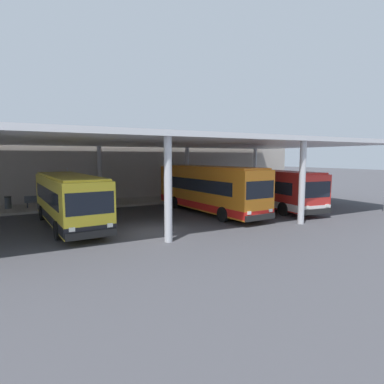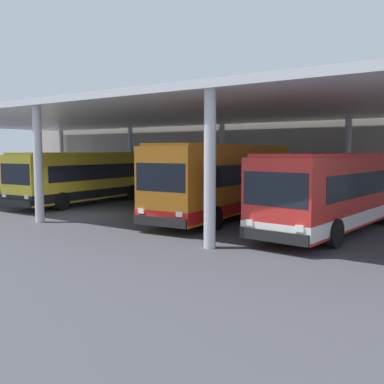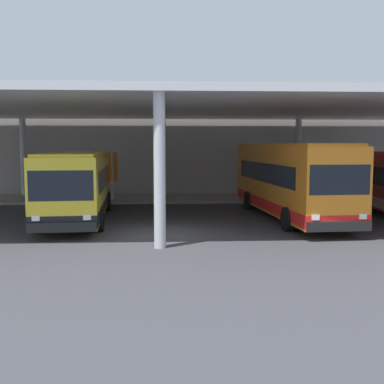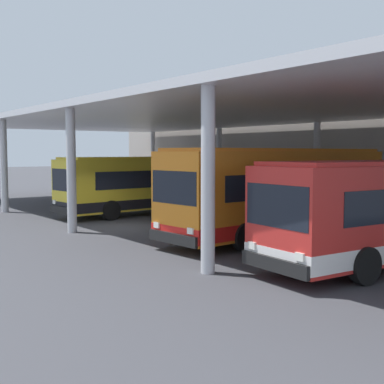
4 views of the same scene
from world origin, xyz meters
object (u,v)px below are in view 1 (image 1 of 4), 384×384
bus_middle_bay (270,188)px  bus_second_bay (208,189)px  bench_waiting (37,201)px  bus_nearest_bay (69,199)px  trash_bin (8,202)px  banner_sign (68,185)px

bus_middle_bay → bus_second_bay: bearing=173.8°
bus_middle_bay → bench_waiting: bearing=153.5°
bus_nearest_bay → bus_middle_bay: same height
bus_middle_bay → bench_waiting: (-17.23, 8.59, -0.99)m
bus_second_bay → trash_bin: (-13.67, 8.11, -1.16)m
bus_middle_bay → banner_sign: size_ratio=3.34×
bus_middle_bay → trash_bin: 21.18m
trash_bin → banner_sign: size_ratio=0.31×
trash_bin → banner_sign: (4.42, -1.01, 1.30)m
bench_waiting → trash_bin: (-2.05, 0.13, 0.01)m
bus_nearest_bay → trash_bin: (-3.61, 8.14, -0.98)m
bus_middle_bay → banner_sign: 16.74m
banner_sign → bus_nearest_bay: bearing=-96.4°
bus_second_bay → banner_sign: bearing=142.5°
bus_nearest_bay → bench_waiting: bus_nearest_bay is taller
bus_second_bay → trash_bin: bearing=149.3°
bus_nearest_bay → bus_second_bay: size_ratio=0.93×
bench_waiting → trash_bin: trash_bin is taller
bus_middle_bay → bench_waiting: bus_middle_bay is taller
bus_middle_bay → bench_waiting: size_ratio=5.94×
bus_nearest_bay → banner_sign: 7.19m
bus_middle_bay → trash_bin: (-19.28, 8.72, -0.98)m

